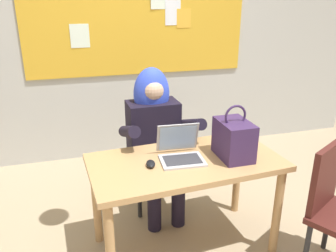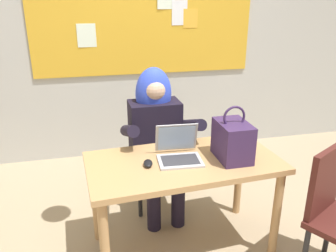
{
  "view_description": "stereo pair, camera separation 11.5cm",
  "coord_description": "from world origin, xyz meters",
  "px_view_note": "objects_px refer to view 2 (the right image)",
  "views": [
    {
      "loc": [
        -0.76,
        -1.98,
        1.77
      ],
      "look_at": [
        -0.09,
        0.33,
        0.86
      ],
      "focal_mm": 36.83,
      "sensor_mm": 36.0,
      "label": 1
    },
    {
      "loc": [
        -0.64,
        -2.01,
        1.77
      ],
      "look_at": [
        -0.09,
        0.33,
        0.86
      ],
      "focal_mm": 36.83,
      "sensor_mm": 36.0,
      "label": 2
    }
  ],
  "objects_px": {
    "laptop": "(179,152)",
    "computer_mouse": "(148,163)",
    "desk_main": "(183,173)",
    "person_costumed": "(157,131)",
    "chair_at_desk": "(154,150)",
    "handbag": "(233,140)"
  },
  "relations": [
    {
      "from": "computer_mouse",
      "to": "person_costumed",
      "type": "bearing_deg",
      "value": 82.19
    },
    {
      "from": "computer_mouse",
      "to": "handbag",
      "type": "height_order",
      "value": "handbag"
    },
    {
      "from": "desk_main",
      "to": "laptop",
      "type": "height_order",
      "value": "laptop"
    },
    {
      "from": "chair_at_desk",
      "to": "laptop",
      "type": "xyz_separation_m",
      "value": [
        0.05,
        -0.66,
        0.28
      ]
    },
    {
      "from": "chair_at_desk",
      "to": "computer_mouse",
      "type": "distance_m",
      "value": 0.78
    },
    {
      "from": "person_costumed",
      "to": "laptop",
      "type": "height_order",
      "value": "person_costumed"
    },
    {
      "from": "computer_mouse",
      "to": "handbag",
      "type": "distance_m",
      "value": 0.59
    },
    {
      "from": "laptop",
      "to": "chair_at_desk",
      "type": "bearing_deg",
      "value": 98.23
    },
    {
      "from": "laptop",
      "to": "computer_mouse",
      "type": "bearing_deg",
      "value": -160.68
    },
    {
      "from": "person_costumed",
      "to": "laptop",
      "type": "distance_m",
      "value": 0.54
    },
    {
      "from": "desk_main",
      "to": "laptop",
      "type": "bearing_deg",
      "value": 127.18
    },
    {
      "from": "computer_mouse",
      "to": "handbag",
      "type": "bearing_deg",
      "value": 6.94
    },
    {
      "from": "person_costumed",
      "to": "handbag",
      "type": "relative_size",
      "value": 3.26
    },
    {
      "from": "chair_at_desk",
      "to": "computer_mouse",
      "type": "bearing_deg",
      "value": -13.46
    },
    {
      "from": "person_costumed",
      "to": "chair_at_desk",
      "type": "bearing_deg",
      "value": 179.07
    },
    {
      "from": "person_costumed",
      "to": "computer_mouse",
      "type": "xyz_separation_m",
      "value": [
        -0.18,
        -0.59,
        0.01
      ]
    },
    {
      "from": "laptop",
      "to": "computer_mouse",
      "type": "xyz_separation_m",
      "value": [
        -0.22,
        -0.06,
        -0.03
      ]
    },
    {
      "from": "computer_mouse",
      "to": "laptop",
      "type": "bearing_deg",
      "value": 24.08
    },
    {
      "from": "computer_mouse",
      "to": "desk_main",
      "type": "bearing_deg",
      "value": 14.63
    },
    {
      "from": "desk_main",
      "to": "laptop",
      "type": "distance_m",
      "value": 0.16
    },
    {
      "from": "laptop",
      "to": "computer_mouse",
      "type": "relative_size",
      "value": 3.03
    },
    {
      "from": "chair_at_desk",
      "to": "person_costumed",
      "type": "bearing_deg",
      "value": 0.89
    }
  ]
}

